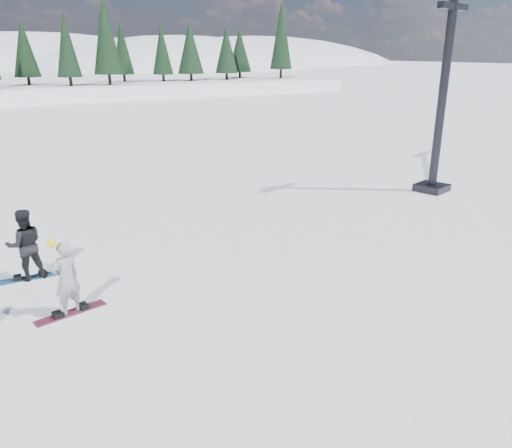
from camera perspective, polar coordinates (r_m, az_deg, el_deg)
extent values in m
plane|color=white|center=(11.60, -14.60, -8.76)|extent=(420.00, 420.00, 0.00)
ellipsoid|color=white|center=(212.16, -24.22, 12.17)|extent=(182.00, 140.00, 53.20)
ellipsoid|color=white|center=(225.92, 0.11, 14.32)|extent=(156.00, 120.00, 50.40)
ellipsoid|color=white|center=(172.68, -8.72, 13.10)|extent=(117.00, 90.00, 45.00)
cone|color=black|center=(65.36, -25.25, 17.41)|extent=(3.20, 3.20, 7.50)
cone|color=black|center=(65.92, -21.45, 17.89)|extent=(3.20, 3.20, 7.50)
cone|color=black|center=(66.75, -17.71, 18.29)|extent=(3.20, 3.20, 7.50)
cone|color=black|center=(67.83, -14.06, 18.60)|extent=(3.20, 3.20, 7.50)
cone|color=black|center=(69.15, -10.52, 18.84)|extent=(3.20, 3.20, 7.50)
cone|color=black|center=(70.70, -7.13, 19.00)|extent=(3.20, 3.20, 7.50)
cone|color=black|center=(72.46, -3.88, 19.10)|extent=(3.20, 3.20, 7.50)
cone|color=black|center=(74.42, -0.79, 19.14)|extent=(3.20, 3.20, 7.50)
cone|color=black|center=(76.56, 2.13, 19.13)|extent=(3.20, 3.20, 7.50)
cylinder|color=black|center=(20.64, 20.54, 13.48)|extent=(0.33, 0.33, 7.37)
cube|color=black|center=(20.63, 21.62, 22.13)|extent=(2.02, 0.75, 0.23)
cube|color=black|center=(21.22, 19.43, 3.96)|extent=(1.36, 1.36, 0.28)
imported|color=#ADACB2|center=(11.19, -20.88, -5.86)|extent=(0.70, 0.60, 1.64)
sphere|color=yellow|center=(10.73, -22.36, -2.05)|extent=(0.18, 0.18, 0.18)
imported|color=black|center=(13.27, -24.89, -2.16)|extent=(0.88, 0.69, 1.78)
cube|color=maroon|center=(11.54, -20.40, -9.49)|extent=(1.53, 0.58, 0.03)
cube|color=#1A5A8F|center=(13.59, -24.38, -5.61)|extent=(1.51, 0.36, 0.03)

